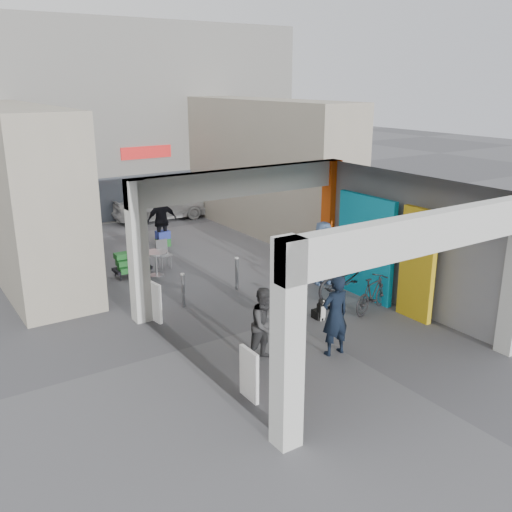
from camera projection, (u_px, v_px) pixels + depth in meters
ground at (288, 320)px, 14.10m from camera, size 90.00×90.00×0.00m
arcade_canopy at (330, 234)px, 13.04m from camera, size 6.40×6.45×6.40m
far_building at (92, 121)px, 24.06m from camera, size 18.00×4.08×8.00m
plaza_bldg_left at (18, 192)px, 16.97m from camera, size 2.00×9.00×5.00m
plaza_bldg_right at (267, 167)px, 21.70m from camera, size 2.00×9.00×5.00m
bollard_left at (183, 290)px, 14.82m from camera, size 0.09×0.09×0.89m
bollard_center at (237, 274)px, 16.04m from camera, size 0.09×0.09×0.93m
bollard_right at (283, 263)px, 16.93m from camera, size 0.09×0.09×0.94m
advert_board_near at (249, 374)px, 10.50m from camera, size 0.11×0.55×1.00m
advert_board_far at (155, 301)px, 13.92m from camera, size 0.16×0.56×1.00m
cafe_set at (149, 264)px, 17.38m from camera, size 1.48×1.19×0.89m
produce_stand at (132, 267)px, 17.19m from camera, size 1.10×0.59×0.72m
crate_stack at (163, 238)px, 20.27m from camera, size 0.46×0.36×0.56m
border_collie at (320, 311)px, 14.08m from camera, size 0.22×0.42×0.58m
man_with_dog at (335, 315)px, 12.12m from camera, size 0.68×0.47×1.80m
man_back_turned at (265, 325)px, 11.88m from camera, size 0.87×0.73×1.62m
man_elderly at (323, 253)px, 16.44m from camera, size 1.04×0.86×1.83m
man_crates at (162, 221)px, 20.02m from camera, size 1.12×0.49×1.89m
bicycle_front at (349, 278)px, 15.43m from camera, size 2.10×0.74×1.10m
bicycle_rear at (373, 294)px, 14.52m from camera, size 1.63×0.85×0.94m
white_van at (159, 204)px, 23.99m from camera, size 4.04×1.88×1.34m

